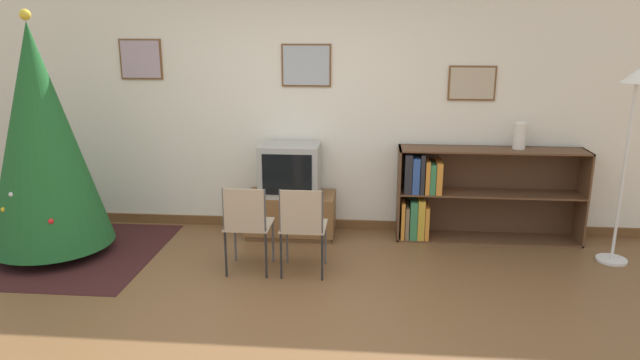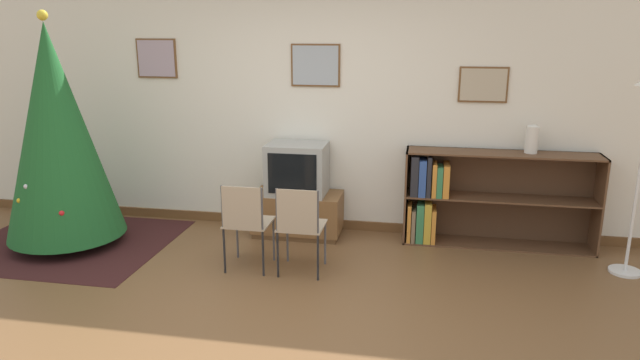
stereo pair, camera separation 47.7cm
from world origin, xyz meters
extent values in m
plane|color=brown|center=(0.00, 0.00, 0.00)|extent=(24.00, 24.00, 0.00)
cube|color=silver|center=(0.00, 2.21, 1.35)|extent=(8.79, 0.08, 2.70)
cube|color=brown|center=(0.00, 2.16, 0.05)|extent=(8.79, 0.03, 0.10)
cube|color=brown|center=(-1.73, 2.16, 1.82)|extent=(0.45, 0.02, 0.42)
cube|color=#A893A3|center=(-1.73, 2.15, 1.82)|extent=(0.42, 0.01, 0.38)
cube|color=brown|center=(0.03, 2.16, 1.77)|extent=(0.51, 0.02, 0.43)
cube|color=#9EA8B2|center=(0.03, 2.15, 1.77)|extent=(0.48, 0.01, 0.40)
cube|color=brown|center=(1.71, 2.16, 1.60)|extent=(0.47, 0.02, 0.35)
cube|color=tan|center=(1.71, 2.15, 1.60)|extent=(0.44, 0.01, 0.31)
cube|color=#381919|center=(-2.36, 1.21, 0.00)|extent=(2.01, 1.75, 0.01)
cylinder|color=maroon|center=(-2.36, 1.21, 0.06)|extent=(0.36, 0.36, 0.10)
cone|color=#1E5B28|center=(-2.36, 1.21, 1.16)|extent=(1.14, 1.14, 2.10)
sphere|color=yellow|center=(-2.36, 1.21, 2.26)|extent=(0.10, 0.10, 0.10)
sphere|color=#1E4CB2|center=(-2.26, 1.42, 1.33)|extent=(0.04, 0.04, 0.04)
sphere|color=silver|center=(-2.63, 1.15, 1.20)|extent=(0.05, 0.05, 0.05)
sphere|color=gold|center=(-2.57, 0.82, 0.57)|extent=(0.05, 0.05, 0.05)
sphere|color=red|center=(-2.60, 1.50, 0.78)|extent=(0.05, 0.05, 0.05)
sphere|color=#1E4CB2|center=(-2.36, 1.63, 0.63)|extent=(0.06, 0.06, 0.06)
sphere|color=red|center=(-2.13, 0.81, 0.47)|extent=(0.05, 0.05, 0.05)
sphere|color=gold|center=(-2.62, 1.32, 1.13)|extent=(0.06, 0.06, 0.06)
sphere|color=silver|center=(-2.48, 0.82, 0.71)|extent=(0.05, 0.05, 0.05)
cube|color=brown|center=(-0.12, 1.90, 0.03)|extent=(0.89, 0.46, 0.05)
cube|color=brown|center=(-0.12, 1.90, 0.25)|extent=(0.93, 0.48, 0.41)
cube|color=#9E9E99|center=(-0.12, 1.90, 0.72)|extent=(0.61, 0.46, 0.53)
cube|color=black|center=(-0.12, 1.67, 0.72)|extent=(0.50, 0.01, 0.42)
cube|color=tan|center=(-0.37, 0.99, 0.43)|extent=(0.40, 0.40, 0.02)
cube|color=tan|center=(-0.37, 0.80, 0.63)|extent=(0.35, 0.01, 0.38)
cylinder|color=#4C4C51|center=(-0.55, 1.17, 0.21)|extent=(0.02, 0.02, 0.42)
cylinder|color=#4C4C51|center=(-0.19, 1.17, 0.21)|extent=(0.02, 0.02, 0.42)
cylinder|color=#4C4C51|center=(-0.55, 0.81, 0.21)|extent=(0.02, 0.02, 0.42)
cylinder|color=#4C4C51|center=(-0.19, 0.81, 0.21)|extent=(0.02, 0.02, 0.42)
cylinder|color=#4C4C51|center=(-0.55, 0.81, 0.41)|extent=(0.02, 0.02, 0.82)
cylinder|color=#4C4C51|center=(-0.19, 0.81, 0.41)|extent=(0.02, 0.02, 0.82)
cube|color=tan|center=(0.13, 0.99, 0.43)|extent=(0.40, 0.40, 0.02)
cube|color=tan|center=(0.13, 0.80, 0.63)|extent=(0.35, 0.01, 0.38)
cylinder|color=#4C4C51|center=(-0.05, 1.17, 0.21)|extent=(0.02, 0.02, 0.42)
cylinder|color=#4C4C51|center=(0.31, 1.17, 0.21)|extent=(0.02, 0.02, 0.42)
cylinder|color=#4C4C51|center=(-0.05, 0.81, 0.21)|extent=(0.02, 0.02, 0.42)
cylinder|color=#4C4C51|center=(0.31, 0.81, 0.21)|extent=(0.02, 0.02, 0.42)
cylinder|color=#4C4C51|center=(-0.05, 0.81, 0.41)|extent=(0.02, 0.02, 0.82)
cylinder|color=#4C4C51|center=(0.31, 0.81, 0.41)|extent=(0.02, 0.02, 0.82)
cube|color=brown|center=(1.01, 1.97, 0.48)|extent=(0.02, 0.36, 0.96)
cube|color=brown|center=(2.86, 1.97, 0.48)|extent=(0.02, 0.36, 0.96)
cube|color=brown|center=(1.93, 1.97, 0.95)|extent=(1.87, 0.36, 0.02)
cube|color=brown|center=(1.93, 1.97, 0.01)|extent=(1.87, 0.36, 0.02)
cube|color=brown|center=(1.93, 1.97, 0.50)|extent=(1.83, 0.36, 0.02)
cube|color=#492F1E|center=(1.93, 2.14, 0.48)|extent=(1.87, 0.01, 0.96)
cube|color=orange|center=(1.06, 1.91, 0.21)|extent=(0.04, 0.23, 0.39)
cube|color=#756047|center=(1.10, 1.95, 0.19)|extent=(0.04, 0.30, 0.34)
cube|color=#337547|center=(1.17, 1.92, 0.22)|extent=(0.07, 0.26, 0.40)
cube|color=gold|center=(1.24, 1.93, 0.23)|extent=(0.07, 0.28, 0.42)
cube|color=orange|center=(1.30, 1.94, 0.19)|extent=(0.04, 0.28, 0.35)
cube|color=#232328|center=(1.09, 1.91, 0.71)|extent=(0.07, 0.23, 0.41)
cube|color=#2D4C93|center=(1.17, 1.91, 0.70)|extent=(0.07, 0.22, 0.37)
cube|color=#232328|center=(1.23, 1.90, 0.71)|extent=(0.04, 0.21, 0.41)
cube|color=orange|center=(1.29, 1.91, 0.68)|extent=(0.04, 0.22, 0.34)
cube|color=#337547|center=(1.34, 1.91, 0.66)|extent=(0.06, 0.22, 0.31)
cube|color=orange|center=(1.40, 1.95, 0.67)|extent=(0.06, 0.30, 0.33)
cylinder|color=silver|center=(2.19, 2.01, 1.09)|extent=(0.12, 0.12, 0.26)
torus|color=silver|center=(2.19, 2.01, 1.22)|extent=(0.11, 0.11, 0.02)
cylinder|color=silver|center=(3.01, 1.48, 0.01)|extent=(0.28, 0.28, 0.03)
cylinder|color=silver|center=(3.01, 1.48, 0.85)|extent=(0.03, 0.03, 1.65)
cone|color=white|center=(3.01, 1.48, 1.74)|extent=(0.28, 0.28, 0.12)
camera|label=1|loc=(0.70, -3.78, 2.15)|focal=32.00mm
camera|label=2|loc=(1.17, -3.71, 2.15)|focal=32.00mm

